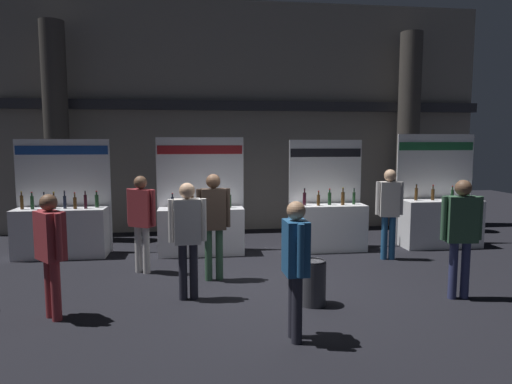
{
  "coord_description": "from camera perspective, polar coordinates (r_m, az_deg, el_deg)",
  "views": [
    {
      "loc": [
        -1.1,
        -7.19,
        2.33
      ],
      "look_at": [
        -0.02,
        1.04,
        1.4
      ],
      "focal_mm": 32.11,
      "sensor_mm": 36.0,
      "label": 1
    }
  ],
  "objects": [
    {
      "name": "visitor_2",
      "position": [
        6.51,
        -24.22,
        -5.99
      ],
      "size": [
        0.46,
        0.48,
        1.65
      ],
      "rotation": [
        0.0,
        0.0,
        2.27
      ],
      "color": "maroon",
      "rests_on": "ground_plane"
    },
    {
      "name": "visitor_4",
      "position": [
        9.3,
        16.26,
        -1.69
      ],
      "size": [
        0.52,
        0.29,
        1.78
      ],
      "rotation": [
        0.0,
        0.0,
        6.08
      ],
      "color": "navy",
      "rests_on": "ground_plane"
    },
    {
      "name": "hall_colonnade",
      "position": [
        11.91,
        -2.17,
        9.0
      ],
      "size": [
        12.78,
        1.15,
        5.83
      ],
      "color": "gray",
      "rests_on": "ground_plane"
    },
    {
      "name": "visitor_5",
      "position": [
        8.26,
        -14.09,
        -2.83
      ],
      "size": [
        0.52,
        0.4,
        1.72
      ],
      "rotation": [
        0.0,
        0.0,
        2.59
      ],
      "color": "silver",
      "rests_on": "ground_plane"
    },
    {
      "name": "visitor_0",
      "position": [
        5.34,
        4.96,
        -8.24
      ],
      "size": [
        0.27,
        0.53,
        1.65
      ],
      "rotation": [
        0.0,
        0.0,
        4.74
      ],
      "color": "#23232D",
      "rests_on": "ground_plane"
    },
    {
      "name": "exhibitor_booth_0",
      "position": [
        10.03,
        -23.05,
        -4.05
      ],
      "size": [
        1.87,
        0.66,
        2.36
      ],
      "color": "white",
      "rests_on": "ground_plane"
    },
    {
      "name": "trash_bin",
      "position": [
        6.67,
        7.11,
        -11.1
      ],
      "size": [
        0.37,
        0.37,
        0.65
      ],
      "color": "#38383D",
      "rests_on": "ground_plane"
    },
    {
      "name": "visitor_1",
      "position": [
        7.33,
        24.2,
        -4.11
      ],
      "size": [
        0.6,
        0.26,
        1.77
      ],
      "rotation": [
        0.0,
        0.0,
        6.16
      ],
      "color": "navy",
      "rests_on": "ground_plane"
    },
    {
      "name": "visitor_8",
      "position": [
        7.62,
        -5.31,
        -3.12
      ],
      "size": [
        0.56,
        0.25,
        1.79
      ],
      "rotation": [
        0.0,
        0.0,
        0.09
      ],
      "color": "#33563D",
      "rests_on": "ground_plane"
    },
    {
      "name": "exhibitor_booth_1",
      "position": [
        9.55,
        -6.84,
        -4.13
      ],
      "size": [
        1.82,
        0.66,
        2.4
      ],
      "color": "white",
      "rests_on": "ground_plane"
    },
    {
      "name": "exhibitor_booth_2",
      "position": [
        9.93,
        9.0,
        -3.74
      ],
      "size": [
        1.61,
        0.66,
        2.35
      ],
      "color": "white",
      "rests_on": "ground_plane"
    },
    {
      "name": "ground_plane",
      "position": [
        7.64,
        1.21,
        -11.34
      ],
      "size": [
        25.55,
        25.55,
        0.0
      ],
      "primitive_type": "plane",
      "color": "black"
    },
    {
      "name": "visitor_7",
      "position": [
        6.75,
        -8.51,
        -4.82
      ],
      "size": [
        0.55,
        0.23,
        1.73
      ],
      "rotation": [
        0.0,
        0.0,
        3.21
      ],
      "color": "#23232D",
      "rests_on": "ground_plane"
    },
    {
      "name": "exhibitor_booth_3",
      "position": [
        10.89,
        21.91,
        -3.06
      ],
      "size": [
        1.79,
        0.66,
        2.48
      ],
      "color": "white",
      "rests_on": "ground_plane"
    }
  ]
}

